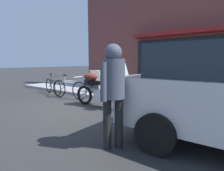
{
  "coord_description": "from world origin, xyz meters",
  "views": [
    {
      "loc": [
        4.47,
        -4.1,
        1.45
      ],
      "look_at": [
        0.9,
        0.43,
        0.7
      ],
      "focal_mm": 29.79,
      "sensor_mm": 36.0,
      "label": 1
    }
  ],
  "objects_px": {
    "pedestrian_walking": "(113,84)",
    "sandwich_board_sign": "(98,81)",
    "touring_motorcycle": "(100,88)",
    "parked_bicycle": "(69,89)",
    "second_bicycle_by_cafe": "(53,86)"
  },
  "relations": [
    {
      "from": "pedestrian_walking",
      "to": "sandwich_board_sign",
      "type": "xyz_separation_m",
      "value": [
        -3.71,
        3.66,
        -0.49
      ]
    },
    {
      "from": "touring_motorcycle",
      "to": "parked_bicycle",
      "type": "bearing_deg",
      "value": 172.46
    },
    {
      "from": "sandwich_board_sign",
      "to": "pedestrian_walking",
      "type": "bearing_deg",
      "value": -44.66
    },
    {
      "from": "parked_bicycle",
      "to": "sandwich_board_sign",
      "type": "relative_size",
      "value": 1.89
    },
    {
      "from": "sandwich_board_sign",
      "to": "parked_bicycle",
      "type": "bearing_deg",
      "value": -99.82
    },
    {
      "from": "sandwich_board_sign",
      "to": "second_bicycle_by_cafe",
      "type": "xyz_separation_m",
      "value": [
        -1.58,
        -1.23,
        -0.23
      ]
    },
    {
      "from": "touring_motorcycle",
      "to": "second_bicycle_by_cafe",
      "type": "relative_size",
      "value": 1.31
    },
    {
      "from": "touring_motorcycle",
      "to": "pedestrian_walking",
      "type": "xyz_separation_m",
      "value": [
        2.06,
        -2.0,
        0.48
      ]
    },
    {
      "from": "pedestrian_walking",
      "to": "sandwich_board_sign",
      "type": "relative_size",
      "value": 1.84
    },
    {
      "from": "parked_bicycle",
      "to": "sandwich_board_sign",
      "type": "height_order",
      "value": "sandwich_board_sign"
    },
    {
      "from": "pedestrian_walking",
      "to": "second_bicycle_by_cafe",
      "type": "height_order",
      "value": "pedestrian_walking"
    },
    {
      "from": "touring_motorcycle",
      "to": "sandwich_board_sign",
      "type": "distance_m",
      "value": 2.34
    },
    {
      "from": "touring_motorcycle",
      "to": "second_bicycle_by_cafe",
      "type": "height_order",
      "value": "touring_motorcycle"
    },
    {
      "from": "touring_motorcycle",
      "to": "sandwich_board_sign",
      "type": "bearing_deg",
      "value": 134.6
    },
    {
      "from": "sandwich_board_sign",
      "to": "second_bicycle_by_cafe",
      "type": "height_order",
      "value": "sandwich_board_sign"
    }
  ]
}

